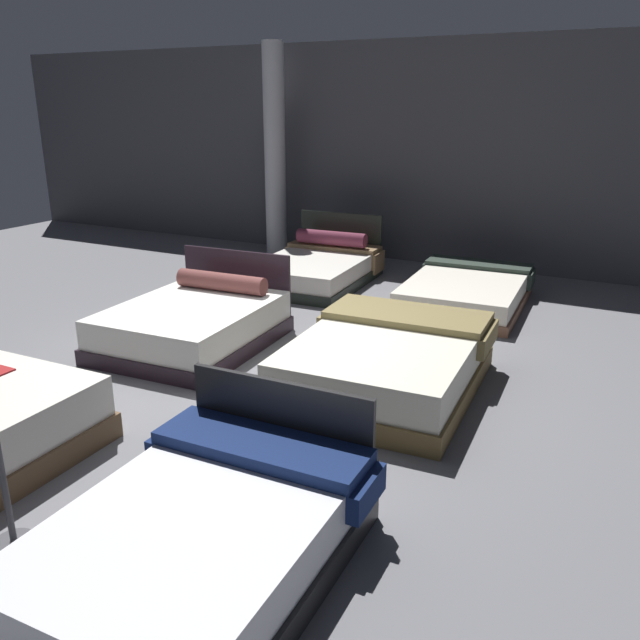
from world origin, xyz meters
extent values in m
cube|color=slate|center=(0.00, 0.00, -0.01)|extent=(18.00, 18.00, 0.02)
cube|color=#47474C|center=(0.00, 5.26, 1.75)|extent=(18.00, 0.06, 3.50)
cube|color=black|center=(1.19, -2.67, 0.09)|extent=(1.48, 2.00, 0.17)
cube|color=silver|center=(1.19, -2.67, 0.30)|extent=(1.42, 1.94, 0.26)
cube|color=black|center=(1.17, -1.69, 0.41)|extent=(1.34, 0.08, 0.83)
cube|color=navy|center=(1.17, -1.94, 0.47)|extent=(1.41, 0.48, 0.08)
cube|color=navy|center=(0.45, -1.96, 0.34)|extent=(0.10, 0.45, 0.18)
cube|color=navy|center=(1.90, -1.92, 0.34)|extent=(0.10, 0.45, 0.18)
cube|color=black|center=(-1.13, 0.27, 0.08)|extent=(1.63, 1.99, 0.17)
cube|color=white|center=(-1.13, 0.27, 0.32)|extent=(1.56, 1.93, 0.31)
cube|color=black|center=(-1.18, 1.23, 0.44)|extent=(1.44, 0.12, 0.89)
cylinder|color=brown|center=(-1.16, 0.90, 0.58)|extent=(1.13, 0.27, 0.21)
cube|color=brown|center=(1.17, 0.18, 0.10)|extent=(1.70, 2.17, 0.20)
cube|color=silver|center=(1.17, 0.18, 0.35)|extent=(1.64, 2.10, 0.31)
cube|color=olive|center=(1.14, 0.84, 0.54)|extent=(1.61, 0.79, 0.07)
cube|color=olive|center=(0.34, 0.80, 0.41)|extent=(0.11, 0.72, 0.20)
cube|color=olive|center=(1.94, 0.88, 0.41)|extent=(0.11, 0.72, 0.20)
cube|color=black|center=(-1.15, 3.16, 0.07)|extent=(1.56, 2.12, 0.15)
cube|color=silver|center=(-1.15, 3.16, 0.26)|extent=(1.49, 2.05, 0.24)
cube|color=black|center=(-1.21, 4.18, 0.45)|extent=(1.37, 0.11, 0.90)
cube|color=olive|center=(-1.19, 3.93, 0.41)|extent=(1.45, 0.51, 0.06)
cube|color=olive|center=(-1.92, 3.90, 0.23)|extent=(0.08, 0.44, 0.30)
cube|color=olive|center=(-0.47, 3.97, 0.23)|extent=(0.08, 0.44, 0.30)
cylinder|color=brown|center=(-1.19, 3.81, 0.57)|extent=(1.12, 0.27, 0.22)
cube|color=brown|center=(1.12, 3.14, 0.06)|extent=(1.56, 2.20, 0.13)
cube|color=silver|center=(1.12, 3.14, 0.24)|extent=(1.50, 2.14, 0.23)
cube|color=#2D3931|center=(1.08, 3.94, 0.38)|extent=(1.46, 0.55, 0.06)
cube|color=#2D3931|center=(0.35, 3.90, 0.25)|extent=(0.08, 0.48, 0.22)
cube|color=#2D3931|center=(1.80, 3.97, 0.25)|extent=(0.08, 0.48, 0.22)
cylinder|color=#3F3F44|center=(0.00, -2.92, 0.01)|extent=(0.24, 0.24, 0.02)
cylinder|color=#3F3F44|center=(0.00, -2.92, 0.52)|extent=(0.04, 0.04, 1.04)
cylinder|color=silver|center=(-2.71, 4.69, 1.75)|extent=(0.36, 0.36, 3.50)
camera|label=1|loc=(3.18, -5.01, 2.55)|focal=36.39mm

